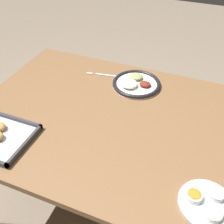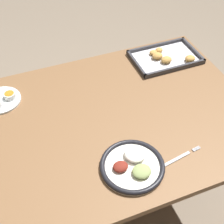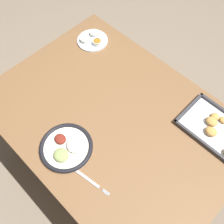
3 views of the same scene
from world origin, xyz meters
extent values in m
plane|color=#7A6B59|center=(0.00, 0.00, 0.00)|extent=(8.00, 8.00, 0.00)
cube|color=brown|center=(0.00, 0.00, 0.71)|extent=(1.23, 0.89, 0.03)
cylinder|color=brown|center=(0.57, -0.40, 0.35)|extent=(0.06, 0.06, 0.69)
cylinder|color=white|center=(-0.04, -0.27, 0.73)|extent=(0.24, 0.24, 0.01)
torus|color=black|center=(-0.04, -0.27, 0.74)|extent=(0.25, 0.25, 0.02)
ellipsoid|color=white|center=(-0.01, -0.23, 0.75)|extent=(0.08, 0.08, 0.03)
ellipsoid|color=maroon|center=(-0.08, -0.27, 0.75)|extent=(0.06, 0.05, 0.02)
ellipsoid|color=#8C9E5B|center=(-0.02, -0.31, 0.75)|extent=(0.07, 0.06, 0.03)
cube|color=#B2B2B7|center=(0.12, -0.30, 0.73)|extent=(0.16, 0.04, 0.00)
cylinder|color=#B2B2B7|center=(0.24, -0.29, 0.73)|extent=(0.04, 0.01, 0.00)
cylinder|color=#B2B2B7|center=(0.23, -0.29, 0.73)|extent=(0.04, 0.01, 0.00)
cylinder|color=#B2B2B7|center=(0.23, -0.28, 0.73)|extent=(0.04, 0.01, 0.00)
cylinder|color=#B2B2B7|center=(0.23, -0.28, 0.73)|extent=(0.04, 0.01, 0.00)
cylinder|color=silver|center=(-0.45, 0.28, 0.73)|extent=(0.18, 0.18, 0.01)
cylinder|color=silver|center=(-0.40, 0.28, 0.75)|extent=(0.05, 0.05, 0.02)
cylinder|color=#C67F23|center=(-0.40, 0.28, 0.76)|extent=(0.04, 0.04, 0.01)
cylinder|color=silver|center=(-0.47, 0.32, 0.75)|extent=(0.05, 0.05, 0.02)
cylinder|color=#51992D|center=(-0.47, 0.32, 0.75)|extent=(0.04, 0.04, 0.01)
cylinder|color=silver|center=(-0.47, 0.24, 0.75)|extent=(0.05, 0.05, 0.02)
cylinder|color=#593319|center=(-0.47, 0.24, 0.76)|extent=(0.04, 0.04, 0.01)
cube|color=#333338|center=(0.40, 0.18, 0.74)|extent=(0.35, 0.01, 0.02)
cube|color=#333338|center=(0.24, 0.29, 0.74)|extent=(0.01, 0.23, 0.02)
camera|label=1|loc=(-0.33, 0.80, 1.50)|focal=42.00mm
camera|label=2|loc=(-0.35, -0.86, 1.71)|focal=50.00mm
camera|label=3|loc=(0.44, -0.46, 1.84)|focal=42.00mm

